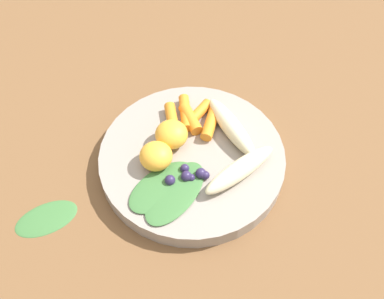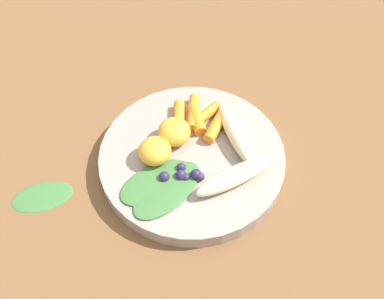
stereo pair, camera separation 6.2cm
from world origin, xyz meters
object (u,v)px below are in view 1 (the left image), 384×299
(bowl, at_px, (192,159))
(banana_peeled_right, at_px, (240,170))
(orange_segment_near, at_px, (156,156))
(kale_leaf_stray, at_px, (46,218))
(banana_peeled_left, at_px, (231,127))

(bowl, bearing_deg, banana_peeled_right, -10.51)
(bowl, xyz_separation_m, banana_peeled_right, (0.07, -0.01, 0.03))
(bowl, height_order, orange_segment_near, orange_segment_near)
(orange_segment_near, relative_size, kale_leaf_stray, 0.54)
(banana_peeled_left, xyz_separation_m, banana_peeled_right, (0.03, -0.07, 0.00))
(banana_peeled_right, bearing_deg, banana_peeled_left, 57.24)
(orange_segment_near, distance_m, kale_leaf_stray, 0.17)
(bowl, xyz_separation_m, kale_leaf_stray, (-0.15, -0.15, -0.01))
(bowl, xyz_separation_m, banana_peeled_left, (0.04, 0.05, 0.03))
(banana_peeled_right, xyz_separation_m, kale_leaf_stray, (-0.23, -0.13, -0.04))
(banana_peeled_left, height_order, kale_leaf_stray, banana_peeled_left)
(bowl, bearing_deg, kale_leaf_stray, -136.66)
(kale_leaf_stray, bearing_deg, banana_peeled_left, -179.18)
(bowl, height_order, kale_leaf_stray, bowl)
(banana_peeled_left, bearing_deg, banana_peeled_right, 157.39)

